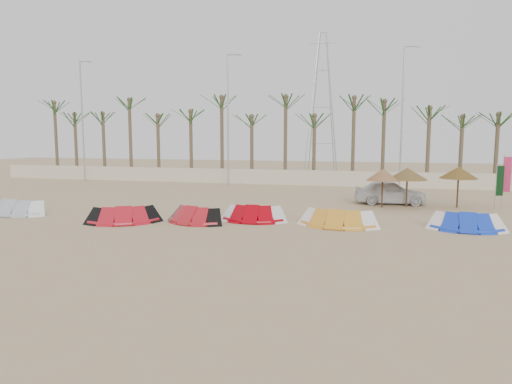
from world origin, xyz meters
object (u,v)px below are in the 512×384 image
(kite_red_left, at_px, (127,213))
(car, at_px, (390,192))
(kite_blue, at_px, (465,220))
(kite_grey, at_px, (21,206))
(parasol_right, at_px, (459,173))
(kite_red_mid, at_px, (196,214))
(parasol_left, at_px, (383,175))
(parasol_mid, at_px, (407,174))
(kite_red_right, at_px, (255,212))
(kite_orange, at_px, (338,217))

(kite_red_left, bearing_deg, car, 36.24)
(kite_red_left, relative_size, kite_blue, 1.19)
(kite_grey, distance_m, parasol_right, 24.96)
(kite_red_mid, xyz_separation_m, parasol_left, (9.00, 7.09, 1.53))
(kite_red_mid, relative_size, parasol_mid, 1.44)
(kite_red_right, distance_m, parasol_right, 12.83)
(kite_red_mid, relative_size, parasol_right, 1.40)
(kite_red_left, bearing_deg, kite_red_mid, 13.77)
(kite_red_mid, height_order, car, car)
(kite_red_mid, xyz_separation_m, parasol_right, (13.32, 8.11, 1.66))
(kite_orange, distance_m, car, 8.16)
(parasol_mid, xyz_separation_m, parasol_right, (2.90, 0.43, 0.09))
(car, bearing_deg, parasol_right, -102.99)
(parasol_right, bearing_deg, parasol_left, -166.74)
(kite_blue, height_order, parasol_mid, parasol_mid)
(kite_grey, relative_size, kite_orange, 0.94)
(kite_red_right, distance_m, parasol_mid, 10.26)
(kite_red_right, bearing_deg, kite_red_mid, -157.82)
(kite_red_mid, relative_size, kite_blue, 1.04)
(kite_red_mid, xyz_separation_m, parasol_mid, (10.42, 7.68, 1.57))
(kite_red_mid, distance_m, parasol_mid, 13.04)
(parasol_left, relative_size, parasol_mid, 0.98)
(kite_red_mid, xyz_separation_m, kite_red_right, (2.71, 1.10, 0.00))
(kite_red_right, relative_size, parasol_mid, 1.38)
(parasol_mid, distance_m, parasol_right, 2.94)
(kite_red_mid, distance_m, parasol_left, 11.56)
(kite_red_left, relative_size, parasol_mid, 1.67)
(kite_red_mid, bearing_deg, parasol_mid, 36.38)
(parasol_left, distance_m, car, 1.99)
(kite_orange, bearing_deg, parasol_left, 71.10)
(kite_grey, bearing_deg, kite_red_left, -5.88)
(kite_red_mid, xyz_separation_m, kite_blue, (12.55, 1.33, 0.00))
(kite_red_right, height_order, parasol_right, parasol_right)
(kite_grey, bearing_deg, kite_red_mid, 0.60)
(kite_orange, height_order, parasol_right, parasol_right)
(kite_orange, distance_m, parasol_left, 6.75)
(kite_red_mid, height_order, parasol_mid, parasol_mid)
(kite_red_right, relative_size, car, 0.75)
(kite_grey, height_order, parasol_mid, parasol_mid)
(kite_grey, relative_size, car, 0.82)
(parasol_mid, bearing_deg, kite_blue, -71.45)
(kite_red_right, relative_size, parasol_right, 1.33)
(kite_grey, height_order, kite_red_mid, same)
(parasol_mid, bearing_deg, parasol_left, -157.47)
(kite_grey, xyz_separation_m, parasol_right, (23.51, 8.21, 1.66))
(kite_red_mid, height_order, parasol_right, parasol_right)
(kite_blue, xyz_separation_m, parasol_mid, (-2.13, 6.34, 1.57))
(parasol_right, bearing_deg, kite_orange, -131.72)
(kite_red_left, distance_m, parasol_right, 18.96)
(kite_orange, xyz_separation_m, parasol_mid, (3.55, 6.81, 1.57))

